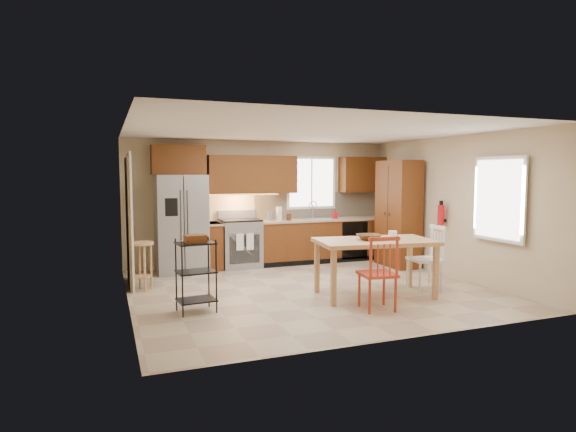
{
  "coord_description": "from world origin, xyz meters",
  "views": [
    {
      "loc": [
        -3.01,
        -6.92,
        1.84
      ],
      "look_at": [
        -0.22,
        0.4,
        1.15
      ],
      "focal_mm": 30.0,
      "sensor_mm": 36.0,
      "label": 1
    }
  ],
  "objects_px": {
    "pantry": "(398,214)",
    "utility_cart": "(196,276)",
    "fire_extinguisher": "(441,215)",
    "bar_stool": "(142,266)",
    "soap_bottle": "(335,214)",
    "dining_table": "(375,268)",
    "table_bowl": "(369,240)",
    "table_jar": "(393,236)",
    "refrigerator": "(181,224)",
    "chair_red": "(377,273)",
    "range_stove": "(240,244)",
    "chair_white": "(425,258)"
  },
  "relations": [
    {
      "from": "pantry",
      "to": "utility_cart",
      "type": "xyz_separation_m",
      "value": [
        -4.35,
        -1.81,
        -0.56
      ]
    },
    {
      "from": "fire_extinguisher",
      "to": "bar_stool",
      "type": "relative_size",
      "value": 0.47
    },
    {
      "from": "soap_bottle",
      "to": "dining_table",
      "type": "distance_m",
      "value": 2.97
    },
    {
      "from": "table_bowl",
      "to": "pantry",
      "type": "bearing_deg",
      "value": 46.99
    },
    {
      "from": "utility_cart",
      "to": "soap_bottle",
      "type": "bearing_deg",
      "value": 33.17
    },
    {
      "from": "bar_stool",
      "to": "table_bowl",
      "type": "bearing_deg",
      "value": -42.89
    },
    {
      "from": "table_jar",
      "to": "dining_table",
      "type": "bearing_deg",
      "value": -164.05
    },
    {
      "from": "refrigerator",
      "to": "chair_red",
      "type": "relative_size",
      "value": 1.79
    },
    {
      "from": "range_stove",
      "to": "dining_table",
      "type": "bearing_deg",
      "value": -66.02
    },
    {
      "from": "fire_extinguisher",
      "to": "table_bowl",
      "type": "bearing_deg",
      "value": -156.35
    },
    {
      "from": "chair_white",
      "to": "fire_extinguisher",
      "type": "bearing_deg",
      "value": -40.86
    },
    {
      "from": "range_stove",
      "to": "chair_white",
      "type": "relative_size",
      "value": 0.91
    },
    {
      "from": "table_bowl",
      "to": "table_jar",
      "type": "bearing_deg",
      "value": 12.53
    },
    {
      "from": "refrigerator",
      "to": "dining_table",
      "type": "relative_size",
      "value": 1.05
    },
    {
      "from": "utility_cart",
      "to": "chair_red",
      "type": "bearing_deg",
      "value": -23.65
    },
    {
      "from": "chair_red",
      "to": "soap_bottle",
      "type": "bearing_deg",
      "value": 80.45
    },
    {
      "from": "range_stove",
      "to": "soap_bottle",
      "type": "distance_m",
      "value": 2.1
    },
    {
      "from": "utility_cart",
      "to": "bar_stool",
      "type": "bearing_deg",
      "value": 105.53
    },
    {
      "from": "range_stove",
      "to": "chair_red",
      "type": "xyz_separation_m",
      "value": [
        0.94,
        -3.56,
        0.05
      ]
    },
    {
      "from": "soap_bottle",
      "to": "table_jar",
      "type": "bearing_deg",
      "value": -97.52
    },
    {
      "from": "chair_red",
      "to": "table_jar",
      "type": "bearing_deg",
      "value": 53.98
    },
    {
      "from": "table_jar",
      "to": "utility_cart",
      "type": "bearing_deg",
      "value": 179.96
    },
    {
      "from": "refrigerator",
      "to": "table_bowl",
      "type": "relative_size",
      "value": 5.2
    },
    {
      "from": "table_bowl",
      "to": "bar_stool",
      "type": "xyz_separation_m",
      "value": [
        -3.14,
        1.63,
        -0.47
      ]
    },
    {
      "from": "pantry",
      "to": "fire_extinguisher",
      "type": "relative_size",
      "value": 5.83
    },
    {
      "from": "pantry",
      "to": "dining_table",
      "type": "height_order",
      "value": "pantry"
    },
    {
      "from": "refrigerator",
      "to": "range_stove",
      "type": "xyz_separation_m",
      "value": [
        1.15,
        0.06,
        -0.45
      ]
    },
    {
      "from": "soap_bottle",
      "to": "dining_table",
      "type": "height_order",
      "value": "soap_bottle"
    },
    {
      "from": "refrigerator",
      "to": "table_bowl",
      "type": "bearing_deg",
      "value": -50.65
    },
    {
      "from": "fire_extinguisher",
      "to": "table_bowl",
      "type": "xyz_separation_m",
      "value": [
        -1.99,
        -0.87,
        -0.25
      ]
    },
    {
      "from": "refrigerator",
      "to": "table_jar",
      "type": "xyz_separation_m",
      "value": [
        2.82,
        -2.74,
        -0.02
      ]
    },
    {
      "from": "pantry",
      "to": "fire_extinguisher",
      "type": "bearing_deg",
      "value": -79.22
    },
    {
      "from": "range_stove",
      "to": "pantry",
      "type": "distance_m",
      "value": 3.19
    },
    {
      "from": "range_stove",
      "to": "pantry",
      "type": "height_order",
      "value": "pantry"
    },
    {
      "from": "pantry",
      "to": "bar_stool",
      "type": "xyz_separation_m",
      "value": [
        -4.93,
        -0.29,
        -0.67
      ]
    },
    {
      "from": "table_jar",
      "to": "pantry",
      "type": "bearing_deg",
      "value": 54.22
    },
    {
      "from": "chair_white",
      "to": "bar_stool",
      "type": "bearing_deg",
      "value": 77.16
    },
    {
      "from": "table_jar",
      "to": "utility_cart",
      "type": "xyz_separation_m",
      "value": [
        -3.04,
        0.0,
        -0.4
      ]
    },
    {
      "from": "soap_bottle",
      "to": "chair_red",
      "type": "distance_m",
      "value": 3.67
    },
    {
      "from": "chair_red",
      "to": "refrigerator",
      "type": "bearing_deg",
      "value": 128.71
    },
    {
      "from": "chair_red",
      "to": "bar_stool",
      "type": "xyz_separation_m",
      "value": [
        -2.89,
        2.28,
        -0.12
      ]
    },
    {
      "from": "refrigerator",
      "to": "utility_cart",
      "type": "bearing_deg",
      "value": -94.53
    },
    {
      "from": "table_jar",
      "to": "bar_stool",
      "type": "height_order",
      "value": "table_jar"
    },
    {
      "from": "fire_extinguisher",
      "to": "table_jar",
      "type": "bearing_deg",
      "value": -153.1
    },
    {
      "from": "pantry",
      "to": "bar_stool",
      "type": "relative_size",
      "value": 2.74
    },
    {
      "from": "pantry",
      "to": "dining_table",
      "type": "distance_m",
      "value": 2.63
    },
    {
      "from": "table_bowl",
      "to": "utility_cart",
      "type": "distance_m",
      "value": 2.58
    },
    {
      "from": "soap_bottle",
      "to": "chair_red",
      "type": "height_order",
      "value": "soap_bottle"
    },
    {
      "from": "soap_bottle",
      "to": "chair_red",
      "type": "xyz_separation_m",
      "value": [
        -1.09,
        -3.47,
        -0.49
      ]
    },
    {
      "from": "dining_table",
      "to": "bar_stool",
      "type": "relative_size",
      "value": 2.25
    }
  ]
}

